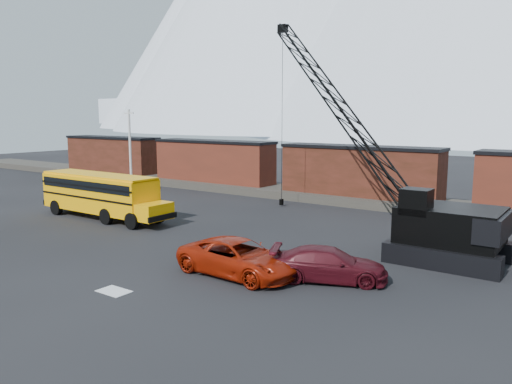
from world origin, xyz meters
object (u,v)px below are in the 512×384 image
Objects in this scene: red_pickup at (239,258)px; crawler_crane at (337,103)px; school_bus at (102,194)px; maroon_suv at (329,264)px.

red_pickup is 14.15m from crawler_crane.
school_bus is 19.85m from maroon_suv.
school_bus reaches higher than maroon_suv.
crawler_crane reaches higher than school_bus.
maroon_suv is at bearing -8.43° from school_bus.
crawler_crane is at bearing 7.34° from red_pickup.
crawler_crane is (14.69, 7.47, 6.31)m from school_bus.
crawler_crane is at bearing 0.87° from maroon_suv.
red_pickup is at bearing -16.24° from school_bus.
school_bus is at bearing 75.61° from red_pickup.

